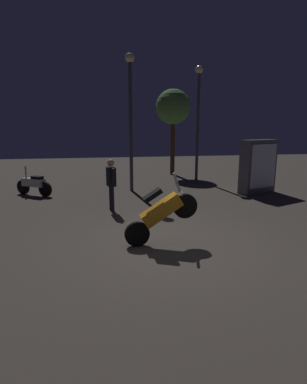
{
  "coord_description": "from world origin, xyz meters",
  "views": [
    {
      "loc": [
        -1.44,
        -6.6,
        2.64
      ],
      "look_at": [
        -0.11,
        0.99,
        1.0
      ],
      "focal_mm": 29.32,
      "sensor_mm": 36.0,
      "label": 1
    }
  ],
  "objects_px": {
    "streetlamp_near": "(198,110)",
    "streetlamp_far": "(131,107)",
    "motorcycle_white_parked_left": "(34,184)",
    "kiosk_billboard": "(258,167)",
    "motorcycle_orange_foreground": "(161,212)",
    "person_rider_beside": "(111,180)"
  },
  "relations": [
    {
      "from": "streetlamp_near",
      "to": "streetlamp_far",
      "type": "height_order",
      "value": "streetlamp_near"
    },
    {
      "from": "motorcycle_white_parked_left",
      "to": "streetlamp_near",
      "type": "distance_m",
      "value": 8.14
    },
    {
      "from": "kiosk_billboard",
      "to": "streetlamp_near",
      "type": "bearing_deg",
      "value": -88.24
    },
    {
      "from": "streetlamp_near",
      "to": "kiosk_billboard",
      "type": "bearing_deg",
      "value": -66.68
    },
    {
      "from": "streetlamp_far",
      "to": "motorcycle_white_parked_left",
      "type": "bearing_deg",
      "value": -176.64
    },
    {
      "from": "motorcycle_white_parked_left",
      "to": "kiosk_billboard",
      "type": "height_order",
      "value": "kiosk_billboard"
    },
    {
      "from": "kiosk_billboard",
      "to": "motorcycle_orange_foreground",
      "type": "bearing_deg",
      "value": 23.01
    },
    {
      "from": "streetlamp_near",
      "to": "kiosk_billboard",
      "type": "relative_size",
      "value": 2.55
    },
    {
      "from": "person_rider_beside",
      "to": "streetlamp_far",
      "type": "xyz_separation_m",
      "value": [
        0.94,
        2.93,
        2.39
      ]
    },
    {
      "from": "motorcycle_white_parked_left",
      "to": "kiosk_billboard",
      "type": "distance_m",
      "value": 8.76
    },
    {
      "from": "streetlamp_near",
      "to": "kiosk_billboard",
      "type": "xyz_separation_m",
      "value": [
        1.45,
        -3.37,
        -2.31
      ]
    },
    {
      "from": "streetlamp_far",
      "to": "streetlamp_near",
      "type": "bearing_deg",
      "value": 31.68
    },
    {
      "from": "motorcycle_orange_foreground",
      "to": "streetlamp_near",
      "type": "relative_size",
      "value": 0.31
    },
    {
      "from": "person_rider_beside",
      "to": "streetlamp_near",
      "type": "xyz_separation_m",
      "value": [
        4.38,
        5.05,
        2.4
      ]
    },
    {
      "from": "motorcycle_white_parked_left",
      "to": "person_rider_beside",
      "type": "relative_size",
      "value": 0.89
    },
    {
      "from": "motorcycle_white_parked_left",
      "to": "streetlamp_far",
      "type": "height_order",
      "value": "streetlamp_far"
    },
    {
      "from": "motorcycle_orange_foreground",
      "to": "streetlamp_far",
      "type": "bearing_deg",
      "value": 87.52
    },
    {
      "from": "person_rider_beside",
      "to": "kiosk_billboard",
      "type": "xyz_separation_m",
      "value": [
        5.83,
        1.69,
        0.09
      ]
    },
    {
      "from": "motorcycle_orange_foreground",
      "to": "person_rider_beside",
      "type": "xyz_separation_m",
      "value": [
        -0.96,
        3.11,
        0.22
      ]
    },
    {
      "from": "motorcycle_orange_foreground",
      "to": "motorcycle_white_parked_left",
      "type": "distance_m",
      "value": 6.96
    },
    {
      "from": "streetlamp_near",
      "to": "motorcycle_white_parked_left",
      "type": "bearing_deg",
      "value": -162.02
    },
    {
      "from": "motorcycle_orange_foreground",
      "to": "kiosk_billboard",
      "type": "height_order",
      "value": "kiosk_billboard"
    }
  ]
}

